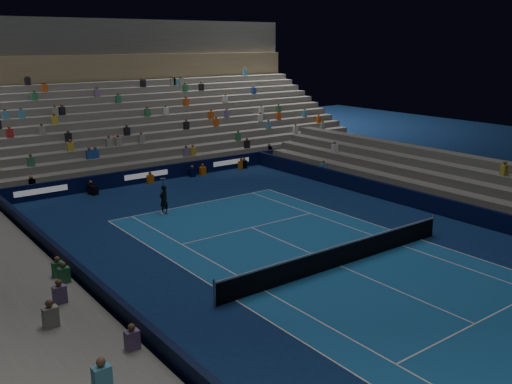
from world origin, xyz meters
The scene contains 11 objects.
ground centered at (0.00, 0.00, 0.00)m, with size 90.00×90.00×0.00m, color navy.
court_surface centered at (0.00, 0.00, 0.01)m, with size 10.97×23.77×0.01m, color #1C5C9C.
sponsor_barrier_far centered at (0.00, 18.50, 0.50)m, with size 44.00×0.25×1.00m, color black.
sponsor_barrier_east centered at (9.70, 0.00, 0.50)m, with size 0.25×37.00×1.00m, color black.
sponsor_barrier_west centered at (-9.70, 0.00, 0.50)m, with size 0.25×37.00×1.00m, color black.
grandstand_main centered at (0.00, 27.90, 3.38)m, with size 44.00×15.20×11.20m.
grandstand_east centered at (13.17, 0.00, 0.92)m, with size 5.00×37.00×2.50m.
grandstand_west centered at (-13.17, 0.00, 0.92)m, with size 5.00×37.00×2.50m.
tennis_net centered at (0.00, 0.00, 0.50)m, with size 12.90×0.10×1.10m.
tennis_player centered at (-2.46, 11.24, 0.83)m, with size 0.61×0.40×1.66m, color black.
broadcast_camera centered at (-4.04, 17.57, 0.29)m, with size 0.55×0.93×0.56m.
Camera 1 is at (-16.37, -15.72, 9.32)m, focal length 39.42 mm.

